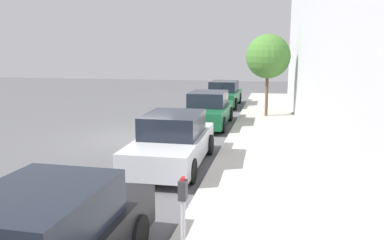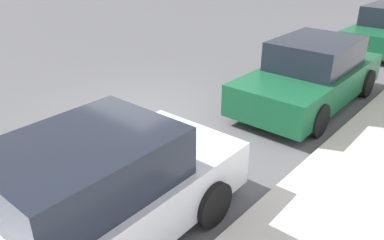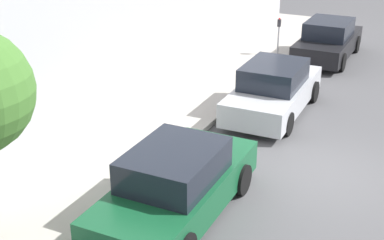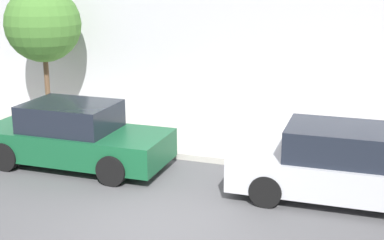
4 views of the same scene
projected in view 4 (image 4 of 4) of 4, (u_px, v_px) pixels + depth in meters
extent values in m
plane|color=#515154|center=(156.00, 224.00, 9.86)|extent=(60.00, 60.00, 0.00)
cube|color=#B2ADA3|center=(228.00, 144.00, 14.27)|extent=(2.74, 32.00, 0.15)
cube|color=#B7BABF|center=(343.00, 174.00, 10.82)|extent=(1.89, 4.54, 0.68)
cube|color=black|center=(340.00, 142.00, 10.68)|extent=(1.63, 2.13, 0.64)
cylinder|color=black|center=(266.00, 191.00, 10.55)|extent=(0.22, 0.66, 0.66)
cylinder|color=black|center=(281.00, 163.00, 12.10)|extent=(0.22, 0.66, 0.66)
cube|color=#14512D|center=(76.00, 143.00, 12.78)|extent=(1.84, 4.52, 0.68)
cube|color=black|center=(71.00, 116.00, 12.64)|extent=(1.60, 2.12, 0.64)
cylinder|color=black|center=(5.00, 156.00, 12.51)|extent=(0.22, 0.69, 0.69)
cylinder|color=black|center=(47.00, 136.00, 14.06)|extent=(0.22, 0.69, 0.69)
cylinder|color=black|center=(112.00, 170.00, 11.62)|extent=(0.22, 0.69, 0.69)
cylinder|color=black|center=(144.00, 147.00, 13.16)|extent=(0.22, 0.69, 0.69)
cylinder|color=brown|center=(47.00, 85.00, 15.68)|extent=(0.15, 0.15, 2.35)
sphere|color=#42752D|center=(43.00, 24.00, 15.22)|extent=(2.17, 2.17, 2.17)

